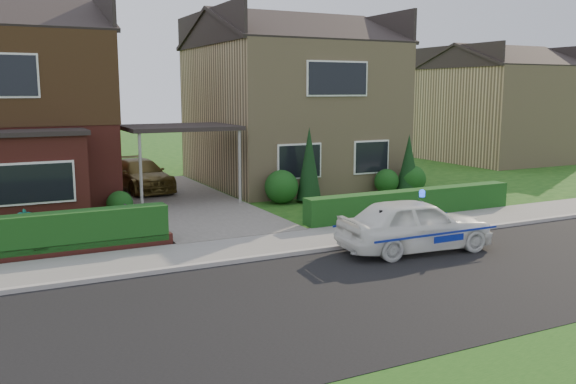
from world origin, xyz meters
TOP-DOWN VIEW (x-y plane):
  - ground at (0.00, 0.00)m, footprint 120.00×120.00m
  - road at (0.00, 0.00)m, footprint 60.00×6.00m
  - kerb at (0.00, 3.05)m, footprint 60.00×0.16m
  - sidewalk at (0.00, 4.10)m, footprint 60.00×2.00m
  - driveway at (0.00, 11.00)m, footprint 3.80×12.00m
  - house_right at (5.80, 13.99)m, footprint 7.50×8.06m
  - carport_link at (0.00, 10.95)m, footprint 3.80×3.00m
  - dwarf_wall at (-5.80, 5.30)m, footprint 7.70×0.25m
  - hedge_left at (-5.80, 5.45)m, footprint 7.50×0.55m
  - hedge_right at (5.80, 5.35)m, footprint 7.50×0.55m
  - shrub_left_mid at (-4.00, 9.30)m, footprint 1.32×1.32m
  - shrub_left_near at (-2.40, 9.60)m, footprint 0.84×0.84m
  - shrub_right_near at (3.20, 9.40)m, footprint 1.20×1.20m
  - shrub_right_mid at (7.80, 9.50)m, footprint 0.96×0.96m
  - shrub_right_far at (8.80, 9.20)m, footprint 1.08×1.08m
  - conifer_a at (4.20, 9.20)m, footprint 0.90×0.90m
  - conifer_b at (8.60, 9.20)m, footprint 0.90×0.90m
  - neighbour_right at (20.00, 16.00)m, footprint 6.50×7.00m
  - police_car at (3.34, 2.08)m, footprint 3.62×4.06m
  - driveway_car at (-0.76, 13.86)m, footprint 2.16×4.28m
  - potted_plant_a at (-5.24, 8.33)m, footprint 0.41×0.32m
  - potted_plant_b at (-5.02, 6.42)m, footprint 0.51×0.51m
  - potted_plant_c at (-2.50, 7.68)m, footprint 0.44×0.44m

SIDE VIEW (x-z plane):
  - ground at x=0.00m, z-range 0.00..0.00m
  - road at x=0.00m, z-range -0.01..0.01m
  - hedge_left at x=-5.80m, z-range -0.45..0.45m
  - hedge_right at x=5.80m, z-range -0.40..0.40m
  - sidewalk at x=0.00m, z-range 0.00..0.10m
  - kerb at x=0.00m, z-range 0.00..0.12m
  - driveway at x=0.00m, z-range 0.00..0.12m
  - dwarf_wall at x=-5.80m, z-range 0.00..0.36m
  - potted_plant_a at x=-5.24m, z-range 0.00..0.70m
  - potted_plant_b at x=-5.02m, z-range 0.00..0.72m
  - potted_plant_c at x=-2.50m, z-range 0.00..0.75m
  - shrub_left_near at x=-2.40m, z-range 0.00..0.84m
  - shrub_right_mid at x=7.80m, z-range 0.00..0.96m
  - shrub_right_far at x=8.80m, z-range 0.00..1.08m
  - shrub_right_near at x=3.20m, z-range 0.00..1.20m
  - shrub_left_mid at x=-4.00m, z-range 0.00..1.32m
  - police_car at x=3.34m, z-range -0.08..1.42m
  - driveway_car at x=-0.76m, z-range 0.12..1.31m
  - conifer_b at x=8.60m, z-range 0.00..2.20m
  - conifer_a at x=4.20m, z-range 0.00..2.60m
  - neighbour_right at x=20.00m, z-range 0.00..5.20m
  - carport_link at x=0.00m, z-range 1.27..4.04m
  - house_right at x=5.80m, z-range 0.04..7.29m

